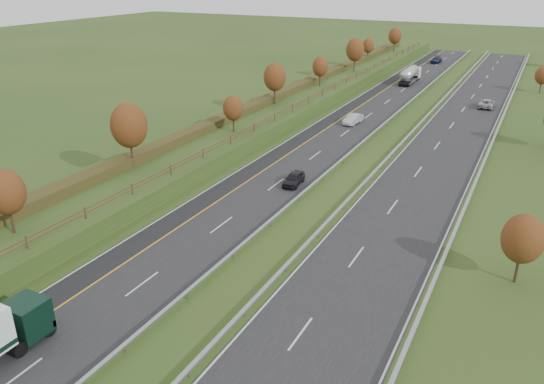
# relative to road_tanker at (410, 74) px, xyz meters

# --- Properties ---
(ground) EXTENTS (400.00, 400.00, 0.00)m
(ground) POSITION_rel_road_tanker_xyz_m (7.45, -48.45, -1.86)
(ground) COLOR #2C4418
(ground) RESTS_ON ground
(near_carriageway) EXTENTS (10.50, 200.00, 0.04)m
(near_carriageway) POSITION_rel_road_tanker_xyz_m (-0.55, -43.45, -1.84)
(near_carriageway) COLOR black
(near_carriageway) RESTS_ON ground
(far_carriageway) EXTENTS (10.50, 200.00, 0.04)m
(far_carriageway) POSITION_rel_road_tanker_xyz_m (15.95, -43.45, -1.84)
(far_carriageway) COLOR black
(far_carriageway) RESTS_ON ground
(hard_shoulder) EXTENTS (3.00, 200.00, 0.04)m
(hard_shoulder) POSITION_rel_road_tanker_xyz_m (-4.30, -43.45, -1.84)
(hard_shoulder) COLOR black
(hard_shoulder) RESTS_ON ground
(lane_markings) EXTENTS (26.75, 200.00, 0.01)m
(lane_markings) POSITION_rel_road_tanker_xyz_m (5.85, -43.57, -1.81)
(lane_markings) COLOR silver
(lane_markings) RESTS_ON near_carriageway
(embankment_left) EXTENTS (12.00, 200.00, 2.00)m
(embankment_left) POSITION_rel_road_tanker_xyz_m (-13.55, -43.45, -0.86)
(embankment_left) COLOR #2C4418
(embankment_left) RESTS_ON ground
(hedge_left) EXTENTS (2.20, 180.00, 1.10)m
(hedge_left) POSITION_rel_road_tanker_xyz_m (-15.55, -43.45, 0.69)
(hedge_left) COLOR #363816
(hedge_left) RESTS_ON embankment_left
(fence_left) EXTENTS (0.12, 189.06, 1.20)m
(fence_left) POSITION_rel_road_tanker_xyz_m (-9.05, -43.86, 0.87)
(fence_left) COLOR #422B19
(fence_left) RESTS_ON embankment_left
(median_barrier_near) EXTENTS (0.32, 200.00, 0.71)m
(median_barrier_near) POSITION_rel_road_tanker_xyz_m (5.15, -43.45, -1.25)
(median_barrier_near) COLOR #96999F
(median_barrier_near) RESTS_ON ground
(median_barrier_far) EXTENTS (0.32, 200.00, 0.71)m
(median_barrier_far) POSITION_rel_road_tanker_xyz_m (10.25, -43.45, -1.25)
(median_barrier_far) COLOR #96999F
(median_barrier_far) RESTS_ON ground
(outer_barrier_far) EXTENTS (0.32, 200.00, 0.71)m
(outer_barrier_far) POSITION_rel_road_tanker_xyz_m (21.75, -43.45, -1.25)
(outer_barrier_far) COLOR #96999F
(outer_barrier_far) RESTS_ON ground
(trees_left) EXTENTS (6.64, 164.30, 7.66)m
(trees_left) POSITION_rel_road_tanker_xyz_m (-13.19, -46.82, 4.51)
(trees_left) COLOR #2D2116
(trees_left) RESTS_ON embankment_left
(road_tanker) EXTENTS (2.40, 11.22, 3.46)m
(road_tanker) POSITION_rel_road_tanker_xyz_m (0.00, 0.00, 0.00)
(road_tanker) COLOR silver
(road_tanker) RESTS_ON near_carriageway
(car_dark_near) EXTENTS (2.13, 4.44, 1.46)m
(car_dark_near) POSITION_rel_road_tanker_xyz_m (2.59, -67.48, -1.09)
(car_dark_near) COLOR black
(car_dark_near) RESTS_ON near_carriageway
(car_silver_mid) EXTENTS (2.24, 5.02, 1.60)m
(car_silver_mid) POSITION_rel_road_tanker_xyz_m (-0.01, -38.68, -1.02)
(car_silver_mid) COLOR #BABBBF
(car_silver_mid) RESTS_ON near_carriageway
(car_small_far) EXTENTS (2.26, 5.57, 1.62)m
(car_small_far) POSITION_rel_road_tanker_xyz_m (-0.16, 30.59, -1.01)
(car_small_far) COLOR #14203E
(car_small_far) RESTS_ON near_carriageway
(car_oncoming) EXTENTS (2.72, 5.67, 1.56)m
(car_oncoming) POSITION_rel_road_tanker_xyz_m (18.19, -16.98, -1.04)
(car_oncoming) COLOR #AAABAF
(car_oncoming) RESTS_ON far_carriageway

